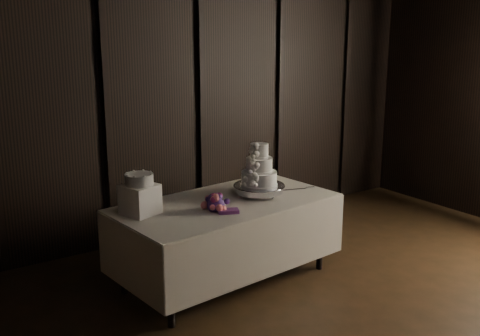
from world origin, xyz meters
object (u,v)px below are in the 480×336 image
bouquet (216,203)px  wedding_cake (258,170)px  box_pedestal (140,199)px  small_cake (139,179)px  display_table (226,238)px  cake_stand (259,190)px

bouquet → wedding_cake: bearing=15.5°
box_pedestal → small_cake: 0.17m
wedding_cake → bouquet: bearing=172.0°
display_table → small_cake: size_ratio=8.88×
small_cake → cake_stand: bearing=-5.2°
display_table → cake_stand: bearing=-3.3°
small_cake → wedding_cake: bearing=-6.1°
display_table → cake_stand: 0.54m
display_table → wedding_cake: 0.68m
display_table → box_pedestal: box_pedestal is taller
wedding_cake → bouquet: size_ratio=1.03×
cake_stand → bouquet: 0.60m
cake_stand → display_table: bearing=-177.3°
bouquet → box_pedestal: box_pedestal is taller
wedding_cake → bouquet: wedding_cake is taller
display_table → box_pedestal: 0.91m
cake_stand → bouquet: bearing=-163.7°
wedding_cake → small_cake: 1.13m
wedding_cake → small_cake: size_ratio=1.67×
display_table → wedding_cake: wedding_cake is taller
small_cake → bouquet: bearing=-25.6°
cake_stand → wedding_cake: bearing=-150.3°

